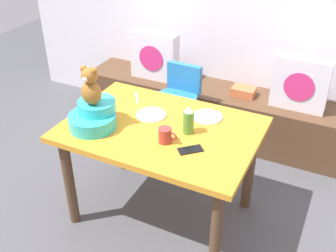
# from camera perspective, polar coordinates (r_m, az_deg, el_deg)

# --- Properties ---
(ground_plane) EXTENTS (8.00, 8.00, 0.00)m
(ground_plane) POSITION_cam_1_polar(r_m,az_deg,el_deg) (3.04, -0.84, -12.00)
(ground_plane) COLOR #4C4C51
(window_bench) EXTENTS (2.60, 0.44, 0.46)m
(window_bench) POSITION_cam_1_polar(r_m,az_deg,el_deg) (3.79, 7.20, 1.90)
(window_bench) COLOR brown
(window_bench) RESTS_ON ground_plane
(pillow_floral_left) EXTENTS (0.44, 0.15, 0.44)m
(pillow_floral_left) POSITION_cam_1_polar(r_m,az_deg,el_deg) (3.80, -1.89, 9.84)
(pillow_floral_left) COLOR silver
(pillow_floral_left) RESTS_ON window_bench
(pillow_floral_right) EXTENTS (0.44, 0.15, 0.44)m
(pillow_floral_right) POSITION_cam_1_polar(r_m,az_deg,el_deg) (3.44, 18.15, 5.70)
(pillow_floral_right) COLOR silver
(pillow_floral_right) RESTS_ON window_bench
(book_stack) EXTENTS (0.20, 0.14, 0.07)m
(book_stack) POSITION_cam_1_polar(r_m,az_deg,el_deg) (3.61, 10.57, 4.81)
(book_stack) COLOR #C96639
(book_stack) RESTS_ON window_bench
(dining_table) EXTENTS (1.23, 0.86, 0.74)m
(dining_table) POSITION_cam_1_polar(r_m,az_deg,el_deg) (2.64, -0.95, -2.14)
(dining_table) COLOR orange
(dining_table) RESTS_ON ground_plane
(highchair) EXTENTS (0.34, 0.46, 0.79)m
(highchair) POSITION_cam_1_polar(r_m,az_deg,el_deg) (3.36, 1.30, 3.72)
(highchair) COLOR #2672B2
(highchair) RESTS_ON ground_plane
(infant_seat_teal) EXTENTS (0.30, 0.33, 0.16)m
(infant_seat_teal) POSITION_cam_1_polar(r_m,az_deg,el_deg) (2.60, -10.37, 1.39)
(infant_seat_teal) COLOR #2EB9BD
(infant_seat_teal) RESTS_ON dining_table
(teddy_bear) EXTENTS (0.13, 0.12, 0.25)m
(teddy_bear) POSITION_cam_1_polar(r_m,az_deg,el_deg) (2.50, -10.83, 5.45)
(teddy_bear) COLOR #986025
(teddy_bear) RESTS_ON infant_seat_teal
(ketchup_bottle) EXTENTS (0.07, 0.07, 0.18)m
(ketchup_bottle) POSITION_cam_1_polar(r_m,az_deg,el_deg) (2.49, 2.89, 0.78)
(ketchup_bottle) COLOR #4C8C33
(ketchup_bottle) RESTS_ON dining_table
(coffee_mug) EXTENTS (0.12, 0.08, 0.09)m
(coffee_mug) POSITION_cam_1_polar(r_m,az_deg,el_deg) (2.42, -0.37, -1.31)
(coffee_mug) COLOR #9E332D
(coffee_mug) RESTS_ON dining_table
(dinner_plate_near) EXTENTS (0.20, 0.20, 0.01)m
(dinner_plate_near) POSITION_cam_1_polar(r_m,az_deg,el_deg) (2.70, -2.38, 1.58)
(dinner_plate_near) COLOR white
(dinner_plate_near) RESTS_ON dining_table
(dinner_plate_far) EXTENTS (0.20, 0.20, 0.01)m
(dinner_plate_far) POSITION_cam_1_polar(r_m,az_deg,el_deg) (2.69, 5.55, 1.29)
(dinner_plate_far) COLOR white
(dinner_plate_far) RESTS_ON dining_table
(cell_phone) EXTENTS (0.15, 0.15, 0.01)m
(cell_phone) POSITION_cam_1_polar(r_m,az_deg,el_deg) (2.37, 3.18, -3.36)
(cell_phone) COLOR black
(cell_phone) RESTS_ON dining_table
(table_fork) EXTENTS (0.11, 0.15, 0.01)m
(table_fork) POSITION_cam_1_polar(r_m,az_deg,el_deg) (2.93, -4.41, 4.00)
(table_fork) COLOR silver
(table_fork) RESTS_ON dining_table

